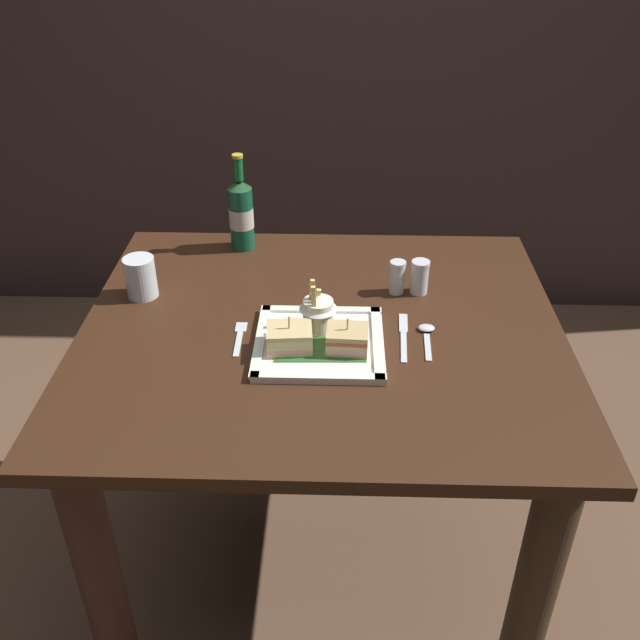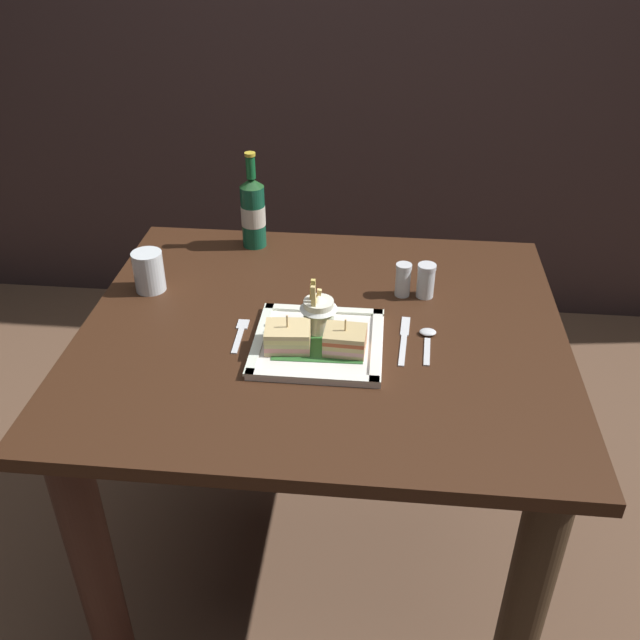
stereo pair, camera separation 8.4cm
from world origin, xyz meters
The scene contains 13 objects.
ground_plane centered at (0.00, 0.00, 0.00)m, with size 6.00×6.00×0.00m, color brown.
dining_table centered at (0.00, 0.00, 0.58)m, with size 1.02×0.90×0.77m.
square_plate centered at (0.00, -0.07, 0.77)m, with size 0.26×0.26×0.02m.
sandwich_half_left centered at (-0.06, -0.10, 0.80)m, with size 0.09×0.08×0.07m.
sandwich_half_right centered at (0.05, -0.10, 0.80)m, with size 0.09×0.07×0.07m.
fries_cup centered at (-0.01, -0.02, 0.82)m, with size 0.08×0.08×0.11m.
beer_bottle centered at (-0.21, 0.37, 0.86)m, with size 0.06×0.06×0.25m.
water_glass centered at (-0.41, 0.12, 0.81)m, with size 0.07×0.07×0.09m.
fork centered at (-0.17, -0.04, 0.77)m, with size 0.02×0.13×0.00m.
knife centered at (0.17, -0.03, 0.77)m, with size 0.03×0.18×0.00m.
spoon centered at (0.22, -0.02, 0.77)m, with size 0.03×0.13×0.01m.
salt_shaker centered at (0.17, 0.15, 0.80)m, with size 0.04×0.04×0.08m.
pepper_shaker centered at (0.22, 0.15, 0.80)m, with size 0.04×0.04×0.08m.
Camera 1 is at (0.03, -1.25, 1.59)m, focal length 39.37 mm.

